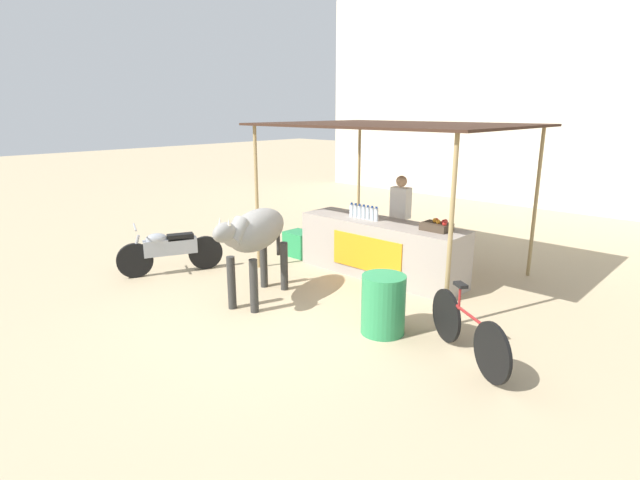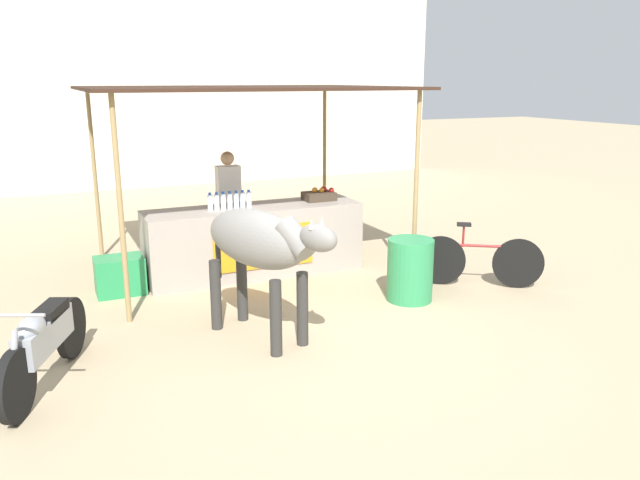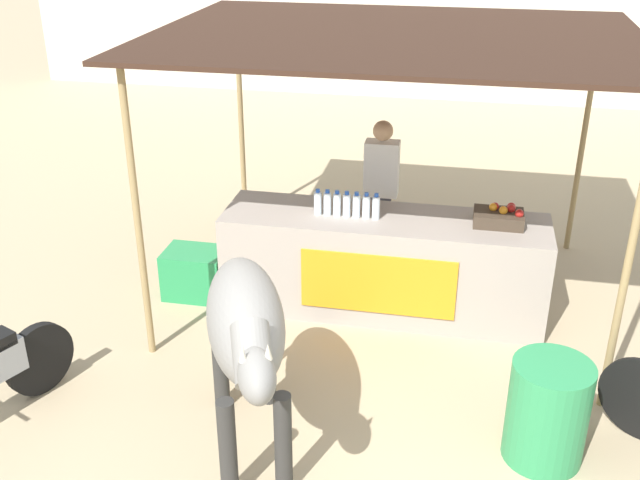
{
  "view_description": "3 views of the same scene",
  "coord_description": "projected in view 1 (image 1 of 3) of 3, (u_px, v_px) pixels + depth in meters",
  "views": [
    {
      "loc": [
        4.84,
        -4.54,
        2.81
      ],
      "look_at": [
        -0.37,
        1.06,
        0.79
      ],
      "focal_mm": 28.0,
      "sensor_mm": 36.0,
      "label": 1
    },
    {
      "loc": [
        -2.67,
        -5.85,
        2.67
      ],
      "look_at": [
        0.42,
        0.9,
        0.75
      ],
      "focal_mm": 35.0,
      "sensor_mm": 36.0,
      "label": 2
    },
    {
      "loc": [
        0.66,
        -4.08,
        3.73
      ],
      "look_at": [
        -0.42,
        1.27,
        1.13
      ],
      "focal_mm": 42.0,
      "sensor_mm": 36.0,
      "label": 3
    }
  ],
  "objects": [
    {
      "name": "water_barrel",
      "position": [
        383.0,
        304.0,
        6.36
      ],
      "size": [
        0.56,
        0.56,
        0.78
      ],
      "primitive_type": "cylinder",
      "color": "#2D8C51",
      "rests_on": "ground"
    },
    {
      "name": "stall_awning",
      "position": [
        395.0,
        130.0,
        8.26
      ],
      "size": [
        4.2,
        3.2,
        2.57
      ],
      "color": "#382319",
      "rests_on": "ground"
    },
    {
      "name": "motorcycle_parked",
      "position": [
        169.0,
        250.0,
        8.68
      ],
      "size": [
        0.87,
        1.68,
        0.9
      ],
      "color": "black",
      "rests_on": "ground"
    },
    {
      "name": "ground_plane",
      "position": [
        288.0,
        312.0,
        7.12
      ],
      "size": [
        60.0,
        60.0,
        0.0
      ],
      "primitive_type": "plane",
      "color": "tan"
    },
    {
      "name": "bicycle_leaning",
      "position": [
        467.0,
        331.0,
        5.7
      ],
      "size": [
        1.41,
        0.94,
        0.85
      ],
      "color": "black",
      "rests_on": "ground"
    },
    {
      "name": "cooler_box",
      "position": [
        301.0,
        244.0,
        9.76
      ],
      "size": [
        0.6,
        0.44,
        0.48
      ],
      "primitive_type": "cube",
      "color": "#268C4C",
      "rests_on": "ground"
    },
    {
      "name": "cow",
      "position": [
        256.0,
        234.0,
        7.29
      ],
      "size": [
        1.0,
        1.83,
        1.44
      ],
      "color": "gray",
      "rests_on": "ground"
    },
    {
      "name": "vendor_behind_counter",
      "position": [
        400.0,
        220.0,
        9.08
      ],
      "size": [
        0.34,
        0.22,
        1.65
      ],
      "color": "#383842",
      "rests_on": "ground"
    },
    {
      "name": "fruit_crate",
      "position": [
        437.0,
        226.0,
        7.78
      ],
      "size": [
        0.44,
        0.32,
        0.18
      ],
      "color": "#3F3326",
      "rests_on": "stall_counter"
    },
    {
      "name": "water_bottle_row",
      "position": [
        364.0,
        212.0,
        8.6
      ],
      "size": [
        0.61,
        0.07,
        0.25
      ],
      "color": "silver",
      "rests_on": "stall_counter"
    },
    {
      "name": "stall_counter",
      "position": [
        381.0,
        249.0,
        8.55
      ],
      "size": [
        3.0,
        0.82,
        0.96
      ],
      "color": "#9E9389",
      "rests_on": "ground"
    },
    {
      "name": "building_wall_far",
      "position": [
        562.0,
        91.0,
        13.64
      ],
      "size": [
        16.0,
        0.5,
        6.56
      ],
      "primitive_type": "cube",
      "color": "beige",
      "rests_on": "ground"
    }
  ]
}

